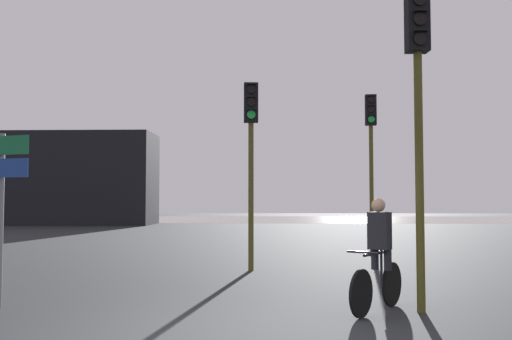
% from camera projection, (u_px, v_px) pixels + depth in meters
% --- Properties ---
extents(ground_plane, '(120.00, 120.00, 0.00)m').
position_uv_depth(ground_plane, '(197.00, 340.00, 6.48)').
color(ground_plane, black).
extents(water_strip, '(80.00, 16.00, 0.01)m').
position_uv_depth(water_strip, '(265.00, 219.00, 46.06)').
color(water_strip, '#9E937F').
rests_on(water_strip, ground).
extents(distant_building, '(13.42, 4.00, 5.85)m').
position_uv_depth(distant_building, '(50.00, 179.00, 36.70)').
color(distant_building, black).
rests_on(distant_building, ground).
extents(traffic_light_center, '(0.34, 0.36, 4.26)m').
position_uv_depth(traffic_light_center, '(251.00, 139.00, 12.95)').
color(traffic_light_center, '#4C4719').
rests_on(traffic_light_center, ground).
extents(traffic_light_far_right, '(0.33, 0.35, 4.69)m').
position_uv_depth(traffic_light_far_right, '(371.00, 144.00, 16.72)').
color(traffic_light_far_right, '#4C4719').
rests_on(traffic_light_far_right, ground).
extents(traffic_light_near_right, '(0.33, 0.35, 4.65)m').
position_uv_depth(traffic_light_near_right, '(418.00, 88.00, 8.25)').
color(traffic_light_near_right, '#4C4719').
rests_on(traffic_light_near_right, ground).
extents(direction_sign_post, '(1.05, 0.39, 2.60)m').
position_uv_depth(direction_sign_post, '(0.00, 187.00, 8.55)').
color(direction_sign_post, slate).
rests_on(direction_sign_post, ground).
extents(cyclist, '(0.99, 1.44, 1.62)m').
position_uv_depth(cyclist, '(379.00, 254.00, 8.21)').
color(cyclist, black).
rests_on(cyclist, ground).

